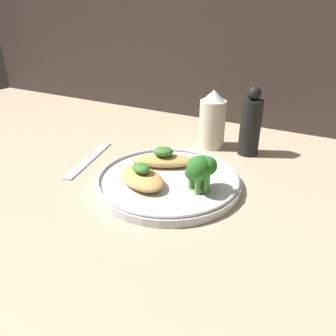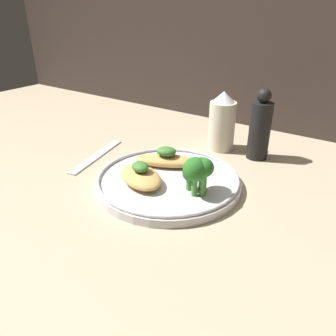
# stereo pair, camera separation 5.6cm
# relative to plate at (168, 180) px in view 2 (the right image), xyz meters

# --- Properties ---
(ground_plane) EXTENTS (1.80, 1.80, 0.01)m
(ground_plane) POSITION_rel_plate_xyz_m (0.00, 0.00, -0.01)
(ground_plane) COLOR tan
(plate) EXTENTS (0.25, 0.25, 0.02)m
(plate) POSITION_rel_plate_xyz_m (0.00, 0.00, 0.00)
(plate) COLOR silver
(plate) RESTS_ON ground_plane
(grilled_meat_front) EXTENTS (0.11, 0.10, 0.04)m
(grilled_meat_front) POSITION_rel_plate_xyz_m (-0.03, -0.04, 0.02)
(grilled_meat_front) COLOR tan
(grilled_meat_front) RESTS_ON plate
(grilled_meat_middle) EXTENTS (0.13, 0.09, 0.04)m
(grilled_meat_middle) POSITION_rel_plate_xyz_m (-0.03, 0.04, 0.02)
(grilled_meat_middle) COLOR tan
(grilled_meat_middle) RESTS_ON plate
(broccoli_bunch) EXTENTS (0.05, 0.06, 0.07)m
(broccoli_bunch) POSITION_rel_plate_xyz_m (0.07, -0.01, 0.04)
(broccoli_bunch) COLOR #4C8E38
(broccoli_bunch) RESTS_ON plate
(sauce_bottle) EXTENTS (0.06, 0.06, 0.13)m
(sauce_bottle) POSITION_rel_plate_xyz_m (0.00, 0.20, 0.05)
(sauce_bottle) COLOR beige
(sauce_bottle) RESTS_ON ground_plane
(pepper_grinder) EXTENTS (0.04, 0.04, 0.14)m
(pepper_grinder) POSITION_rel_plate_xyz_m (0.08, 0.20, 0.05)
(pepper_grinder) COLOR black
(pepper_grinder) RESTS_ON ground_plane
(fork) EXTENTS (0.06, 0.18, 0.01)m
(fork) POSITION_rel_plate_xyz_m (-0.19, 0.02, -0.01)
(fork) COLOR silver
(fork) RESTS_ON ground_plane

